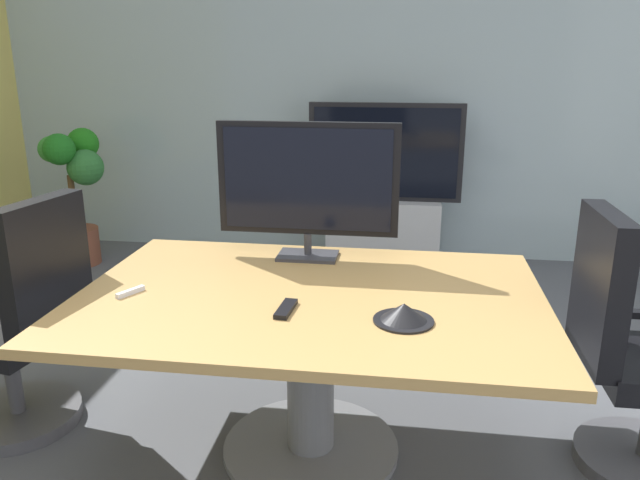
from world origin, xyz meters
TOP-DOWN VIEW (x-y plane):
  - wall_back_glass_partition at (0.00, 3.20)m, footprint 6.27×0.10m
  - conference_table at (0.00, 0.30)m, footprint 1.87×1.27m
  - office_chair_left at (-1.30, 0.30)m, footprint 0.63×0.61m
  - office_chair_right at (1.30, 0.39)m, footprint 0.60×0.57m
  - tv_monitor at (-0.08, 0.76)m, footprint 0.84×0.18m
  - wall_display_unit at (0.19, 2.85)m, footprint 1.20×0.36m
  - potted_plant at (-2.27, 2.53)m, footprint 0.52×0.53m
  - conference_phone at (0.38, 0.07)m, footprint 0.22×0.22m
  - remote_control at (-0.06, 0.11)m, footprint 0.06×0.17m
  - whiteboard_marker at (-0.71, 0.18)m, footprint 0.08×0.12m

SIDE VIEW (x-z plane):
  - wall_display_unit at x=0.19m, z-range -0.21..1.10m
  - office_chair_left at x=-1.30m, z-range -0.09..1.00m
  - office_chair_right at x=1.30m, z-range -0.09..1.00m
  - conference_table at x=0.00m, z-range 0.19..0.92m
  - potted_plant at x=-2.27m, z-range 0.09..1.18m
  - remote_control at x=-0.06m, z-range 0.73..0.75m
  - whiteboard_marker at x=-0.71m, z-range 0.73..0.75m
  - conference_phone at x=0.38m, z-range 0.73..0.80m
  - tv_monitor at x=-0.08m, z-range 0.78..1.41m
  - wall_back_glass_partition at x=0.00m, z-range 0.00..2.68m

